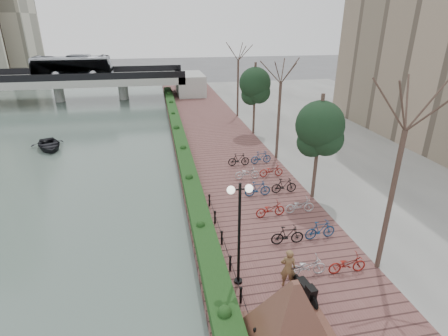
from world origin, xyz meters
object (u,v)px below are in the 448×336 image
object	(u,v)px
granite_monument	(292,317)
pedestrian	(288,268)
boat	(49,145)
motorcycle	(305,288)
lamppost	(240,213)

from	to	relation	value
granite_monument	pedestrian	bearing A→B (deg)	71.15
pedestrian	boat	distance (m)	26.13
granite_monument	motorcycle	size ratio (longest dim) A/B	3.47
lamppost	boat	xyz separation A→B (m)	(-12.74, 21.00, -3.44)
boat	motorcycle	bearing A→B (deg)	-77.03
granite_monument	lamppost	distance (m)	4.15
lamppost	pedestrian	distance (m)	3.21
motorcycle	boat	bearing A→B (deg)	116.18
motorcycle	pedestrian	size ratio (longest dim) A/B	0.89
motorcycle	granite_monument	bearing A→B (deg)	-131.48
granite_monument	boat	size ratio (longest dim) A/B	1.38
lamppost	granite_monument	bearing A→B (deg)	-75.09
pedestrian	boat	size ratio (longest dim) A/B	0.45
motorcycle	pedestrian	distance (m)	0.99
boat	granite_monument	bearing A→B (deg)	-81.94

